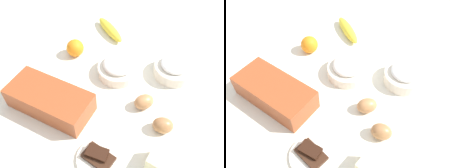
% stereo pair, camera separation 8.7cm
% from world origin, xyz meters
% --- Properties ---
extents(ground_plane, '(2.40, 2.40, 0.02)m').
position_xyz_m(ground_plane, '(0.00, 0.00, -0.01)').
color(ground_plane, silver).
extents(loaf_pan, '(0.30, 0.19, 0.08)m').
position_xyz_m(loaf_pan, '(0.11, 0.19, 0.04)').
color(loaf_pan, '#9E4723').
rests_on(loaf_pan, ground_plane).
extents(flour_bowl, '(0.16, 0.16, 0.07)m').
position_xyz_m(flour_bowl, '(0.04, -0.08, 0.03)').
color(flour_bowl, silver).
rests_on(flour_bowl, ground_plane).
extents(sugar_bowl, '(0.15, 0.15, 0.07)m').
position_xyz_m(sugar_bowl, '(-0.12, -0.21, 0.03)').
color(sugar_bowl, silver).
rests_on(sugar_bowl, ground_plane).
extents(banana, '(0.19, 0.11, 0.04)m').
position_xyz_m(banana, '(0.22, -0.25, 0.02)').
color(banana, yellow).
rests_on(banana, ground_plane).
extents(orange_fruit, '(0.07, 0.07, 0.07)m').
position_xyz_m(orange_fruit, '(0.24, -0.05, 0.03)').
color(orange_fruit, orange).
rests_on(orange_fruit, ground_plane).
extents(butter_block, '(0.10, 0.08, 0.06)m').
position_xyz_m(butter_block, '(-0.30, 0.12, 0.03)').
color(butter_block, '#F4EDB2').
rests_on(butter_block, ground_plane).
extents(egg_near_butter, '(0.08, 0.08, 0.05)m').
position_xyz_m(egg_near_butter, '(-0.22, 0.02, 0.03)').
color(egg_near_butter, '#A97245').
rests_on(egg_near_butter, ground_plane).
extents(egg_beside_bowl, '(0.08, 0.08, 0.05)m').
position_xyz_m(egg_beside_bowl, '(-0.12, -0.02, 0.03)').
color(egg_beside_bowl, '#BA7E4C').
rests_on(egg_beside_bowl, ground_plane).
extents(chocolate_plate, '(0.13, 0.13, 0.03)m').
position_xyz_m(chocolate_plate, '(-0.14, 0.22, 0.01)').
color(chocolate_plate, silver).
rests_on(chocolate_plate, ground_plane).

